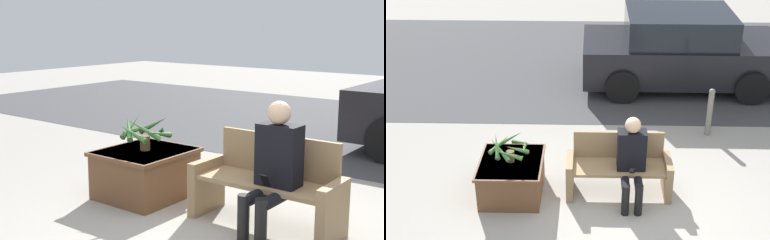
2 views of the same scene
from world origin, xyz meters
The scene contains 4 objects.
bench centered at (-0.11, 0.69, 0.38)m, with size 1.41×0.51×0.83m.
person_seated centered at (0.05, 0.51, 0.64)m, with size 0.38×0.60×1.19m.
planter_box centered at (-1.55, 0.60, 0.28)m, with size 0.85×0.95×0.51m.
potted_plant centered at (-1.56, 0.59, 0.72)m, with size 0.58×0.56×0.39m.
Camera 1 is at (2.23, -3.46, 1.87)m, focal length 50.00 mm.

